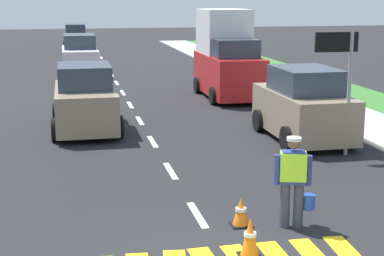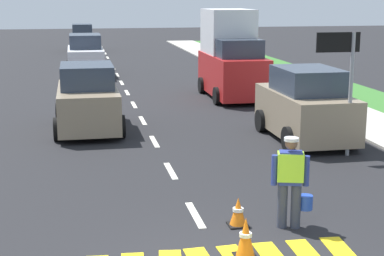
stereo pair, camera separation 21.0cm
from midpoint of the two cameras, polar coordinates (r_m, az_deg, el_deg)
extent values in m
plane|color=black|center=(29.32, -7.39, 4.31)|extent=(96.00, 96.00, 0.00)
cube|color=#B2ADA3|center=(20.69, 15.55, 0.55)|extent=(2.40, 72.00, 0.14)
cube|color=silver|center=(11.63, 0.00, -8.22)|extent=(0.14, 1.40, 0.01)
cube|color=silver|center=(14.42, -2.46, -4.08)|extent=(0.14, 1.40, 0.01)
cube|color=silver|center=(17.29, -4.09, -1.30)|extent=(0.14, 1.40, 0.01)
cube|color=silver|center=(20.19, -5.25, 0.69)|extent=(0.14, 1.40, 0.01)
cube|color=silver|center=(23.12, -6.12, 2.18)|extent=(0.14, 1.40, 0.01)
cube|color=silver|center=(26.07, -6.80, 3.33)|extent=(0.14, 1.40, 0.01)
cube|color=silver|center=(29.02, -7.34, 4.24)|extent=(0.14, 1.40, 0.01)
cube|color=silver|center=(31.99, -7.78, 4.99)|extent=(0.14, 1.40, 0.01)
cube|color=silver|center=(34.96, -8.14, 5.61)|extent=(0.14, 1.40, 0.01)
cube|color=silver|center=(37.93, -8.45, 6.13)|extent=(0.14, 1.40, 0.01)
cube|color=silver|center=(40.91, -8.72, 6.58)|extent=(0.14, 1.40, 0.01)
cube|color=silver|center=(43.90, -8.95, 6.96)|extent=(0.14, 1.40, 0.01)
cube|color=silver|center=(46.88, -9.15, 7.30)|extent=(0.14, 1.40, 0.01)
cube|color=silver|center=(49.87, -9.33, 7.60)|extent=(0.14, 1.40, 0.01)
cube|color=silver|center=(52.85, -9.48, 7.86)|extent=(0.14, 1.40, 0.01)
cube|color=silver|center=(55.84, -9.62, 8.09)|extent=(0.14, 1.40, 0.01)
cylinder|color=#383D4C|center=(11.06, 8.23, -7.22)|extent=(0.18, 0.18, 0.82)
cylinder|color=#383D4C|center=(11.08, 9.48, -7.23)|extent=(0.18, 0.18, 0.82)
cube|color=navy|center=(10.85, 8.98, -3.69)|extent=(0.45, 0.34, 0.60)
cube|color=#A5EA33|center=(10.85, 8.99, -3.59)|extent=(0.52, 0.40, 0.51)
cylinder|color=navy|center=(10.85, 7.50, -3.93)|extent=(0.11, 0.11, 0.55)
cylinder|color=navy|center=(10.89, 10.45, -3.96)|extent=(0.11, 0.11, 0.55)
sphere|color=brown|center=(10.74, 9.06, -1.44)|extent=(0.22, 0.22, 0.22)
cylinder|color=silver|center=(10.72, 9.08, -1.02)|extent=(0.26, 0.26, 0.06)
cylinder|color=#2347B7|center=(11.18, 10.37, -6.87)|extent=(0.26, 0.26, 0.26)
cylinder|color=gray|center=(16.04, 14.23, 3.08)|extent=(0.10, 0.10, 3.20)
cube|color=white|center=(15.74, 13.13, 7.92)|extent=(1.10, 0.05, 0.44)
cube|color=black|center=(15.73, 13.15, 7.91)|extent=(1.16, 0.04, 0.50)
cube|color=black|center=(11.17, 4.07, -9.09)|extent=(0.36, 0.36, 0.03)
cone|color=orange|center=(11.07, 4.09, -7.81)|extent=(0.30, 0.30, 0.50)
cylinder|color=white|center=(11.06, 4.09, -7.68)|extent=(0.20, 0.20, 0.06)
cube|color=black|center=(9.93, 4.85, -11.96)|extent=(0.36, 0.36, 0.03)
cone|color=orange|center=(9.79, 4.88, -10.16)|extent=(0.30, 0.30, 0.64)
cylinder|color=white|center=(9.78, 4.89, -9.98)|extent=(0.20, 0.20, 0.06)
cube|color=red|center=(24.56, 3.21, 5.09)|extent=(1.90, 4.60, 1.56)
cube|color=#2D3847|center=(23.67, 3.75, 7.55)|extent=(1.67, 1.61, 0.70)
cube|color=silver|center=(25.18, 2.78, 9.11)|extent=(1.80, 2.53, 1.80)
cylinder|color=black|center=(25.80, 0.29, 4.07)|extent=(0.22, 0.68, 0.68)
cylinder|color=black|center=(26.27, 4.44, 4.19)|extent=(0.22, 0.68, 0.68)
cylinder|color=black|center=(23.05, 1.78, 3.05)|extent=(0.22, 0.68, 0.68)
cylinder|color=black|center=(23.58, 6.37, 3.19)|extent=(0.22, 0.68, 0.68)
cube|color=silver|center=(31.87, -10.71, 6.30)|extent=(1.77, 4.37, 1.25)
cube|color=#2D3847|center=(31.89, -10.79, 8.06)|extent=(1.56, 2.41, 0.70)
cylinder|color=black|center=(30.61, -8.92, 5.25)|extent=(0.22, 0.68, 0.68)
cylinder|color=black|center=(30.57, -12.32, 5.11)|extent=(0.22, 0.68, 0.68)
cylinder|color=black|center=(33.30, -9.17, 5.82)|extent=(0.22, 0.68, 0.68)
cylinder|color=black|center=(33.26, -12.30, 5.68)|extent=(0.22, 0.68, 0.68)
cube|color=black|center=(46.07, -11.06, 8.06)|extent=(1.61, 3.95, 1.12)
cube|color=#2D3847|center=(46.11, -11.11, 9.19)|extent=(1.42, 2.17, 0.70)
cylinder|color=black|center=(44.90, -9.95, 7.48)|extent=(0.22, 0.68, 0.68)
cylinder|color=black|center=(44.88, -12.08, 7.39)|extent=(0.22, 0.68, 0.68)
cylinder|color=black|center=(47.34, -10.06, 7.72)|extent=(0.22, 0.68, 0.68)
cylinder|color=black|center=(47.32, -12.08, 7.64)|extent=(0.22, 0.68, 0.68)
cube|color=gray|center=(17.70, 10.11, 1.46)|extent=(1.81, 3.96, 1.22)
cube|color=#2D3847|center=(17.45, 10.35, 4.48)|extent=(1.59, 2.18, 0.70)
cylinder|color=black|center=(18.61, 6.01, 0.71)|extent=(0.22, 0.68, 0.68)
cylinder|color=black|center=(19.25, 11.26, 0.93)|extent=(0.22, 0.68, 0.68)
cylinder|color=black|center=(16.35, 8.64, -1.01)|extent=(0.22, 0.68, 0.68)
cylinder|color=black|center=(17.07, 14.46, -0.69)|extent=(0.22, 0.68, 0.68)
cube|color=gray|center=(18.83, -10.36, 2.02)|extent=(1.79, 3.92, 1.16)
cube|color=#2D3847|center=(18.79, -10.48, 4.86)|extent=(1.57, 2.16, 0.70)
cylinder|color=black|center=(17.77, -7.24, 0.12)|extent=(0.22, 0.68, 0.68)
cylinder|color=black|center=(17.73, -13.13, -0.14)|extent=(0.22, 0.68, 0.68)
cylinder|color=black|center=(20.15, -7.82, 1.57)|extent=(0.22, 0.68, 0.68)
cylinder|color=black|center=(20.11, -13.01, 1.34)|extent=(0.22, 0.68, 0.68)
camera|label=1|loc=(0.10, -90.43, -0.10)|focal=56.43mm
camera|label=2|loc=(0.10, 89.57, 0.10)|focal=56.43mm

